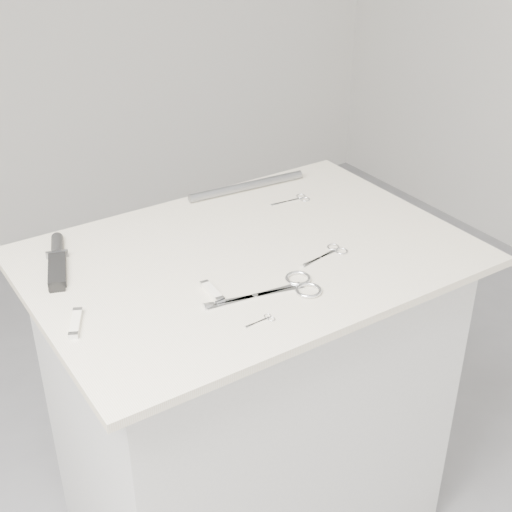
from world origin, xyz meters
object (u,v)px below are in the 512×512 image
metal_rail (247,186)px  sheathed_knife (57,258)px  pocket_knife_b (212,292)px  large_shears (286,288)px  embroidery_scissors_b (296,199)px  plinth (250,407)px  embroidery_scissors_a (330,253)px  pocket_knife_a (76,323)px  tiny_scissors (263,320)px

metal_rail → sheathed_knife: bearing=-170.7°
pocket_knife_b → metal_rail: size_ratio=0.24×
large_shears → embroidery_scissors_b: bearing=62.0°
embroidery_scissors_b → sheathed_knife: sheathed_knife is taller
plinth → large_shears: 0.50m
embroidery_scissors_a → pocket_knife_a: 0.60m
large_shears → metal_rail: size_ratio=0.74×
embroidery_scissors_a → metal_rail: (0.03, 0.40, 0.01)m
pocket_knife_a → tiny_scissors: bearing=-94.0°
plinth → pocket_knife_a: pocket_knife_a is taller
large_shears → plinth: bearing=94.4°
embroidery_scissors_a → pocket_knife_a: size_ratio=1.41×
large_shears → tiny_scissors: large_shears is taller
large_shears → embroidery_scissors_b: 0.45m
tiny_scissors → pocket_knife_a: pocket_knife_a is taller
sheathed_knife → pocket_knife_b: (0.23, -0.31, -0.00)m
large_shears → metal_rail: (0.20, 0.47, 0.01)m
plinth → embroidery_scissors_a: embroidery_scissors_a is taller
pocket_knife_a → plinth: bearing=-56.3°
pocket_knife_b → plinth: bearing=-53.7°
embroidery_scissors_a → pocket_knife_b: 0.32m
tiny_scissors → pocket_knife_b: size_ratio=0.79×
plinth → pocket_knife_a: bearing=-172.9°
embroidery_scissors_b → metal_rail: bearing=126.3°
tiny_scissors → sheathed_knife: sheathed_knife is taller
embroidery_scissors_a → pocket_knife_a: (-0.60, 0.05, 0.00)m
pocket_knife_b → metal_rail: (0.34, 0.40, 0.01)m
large_shears → pocket_knife_a: (-0.42, 0.12, 0.00)m
metal_rail → pocket_knife_a: bearing=-150.4°
embroidery_scissors_b → tiny_scissors: size_ratio=1.70×
sheathed_knife → pocket_knife_a: (-0.05, -0.26, -0.00)m
pocket_knife_b → metal_rail: metal_rail is taller
embroidery_scissors_a → pocket_knife_b: pocket_knife_b is taller
embroidery_scissors_a → tiny_scissors: size_ratio=2.00×
pocket_knife_b → embroidery_scissors_a: bearing=-86.6°
embroidery_scissors_b → pocket_knife_b: 0.50m
sheathed_knife → large_shears: bearing=-116.5°
embroidery_scissors_a → metal_rail: size_ratio=0.38×
tiny_scissors → metal_rail: metal_rail is taller
embroidery_scissors_a → pocket_knife_b: size_ratio=1.59×
plinth → sheathed_knife: 0.65m
pocket_knife_a → embroidery_scissors_a: bearing=-68.0°
embroidery_scissors_b → pocket_knife_a: size_ratio=1.19×
embroidery_scissors_b → sheathed_knife: bearing=-177.4°
embroidery_scissors_a → pocket_knife_a: pocket_knife_a is taller
metal_rail → pocket_knife_b: bearing=-130.4°
embroidery_scissors_a → sheathed_knife: (-0.54, 0.31, 0.01)m
large_shears → tiny_scissors: (-0.10, -0.07, -0.00)m
sheathed_knife → tiny_scissors: bearing=-130.1°
embroidery_scissors_a → metal_rail: bearing=77.1°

